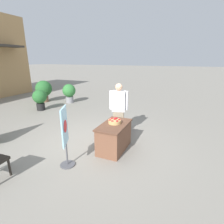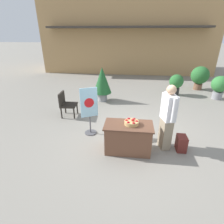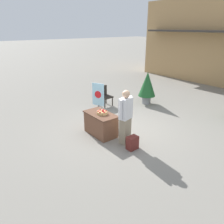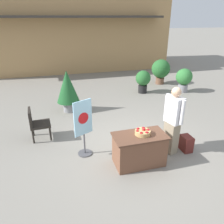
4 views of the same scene
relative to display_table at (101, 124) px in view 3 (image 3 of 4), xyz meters
name	(u,v)px [view 3 (image 3 of 4)]	position (x,y,z in m)	size (l,w,h in m)	color
ground_plane	(122,130)	(0.22, 0.77, -0.39)	(120.00, 120.00, 0.00)	gray
display_table	(101,124)	(0.00, 0.00, 0.00)	(1.23, 0.68, 0.77)	brown
apple_basket	(102,112)	(0.07, 0.02, 0.44)	(0.36, 0.36, 0.16)	tan
person_visitor	(125,117)	(0.98, 0.25, 0.52)	(0.36, 0.59, 1.76)	gray
backpack	(132,143)	(1.41, 0.17, -0.18)	(0.24, 0.34, 0.42)	maroon
poster_board	(98,100)	(-1.19, 0.74, 0.40)	(0.47, 0.36, 1.47)	#4C4C51
patio_chair	(104,95)	(-2.36, 1.89, 0.13)	(0.58, 0.58, 0.92)	#28231E
potted_plant_far_right	(147,85)	(-1.30, 3.67, 0.52)	(0.82, 0.82, 1.55)	gray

